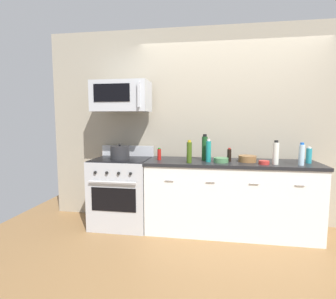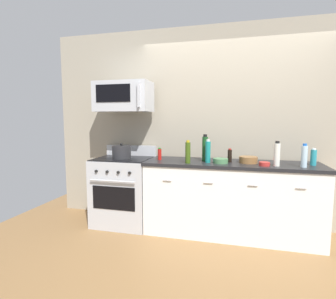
{
  "view_description": "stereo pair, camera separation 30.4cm",
  "coord_description": "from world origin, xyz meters",
  "views": [
    {
      "loc": [
        -0.25,
        -3.41,
        1.44
      ],
      "look_at": [
        -0.8,
        -0.05,
        1.06
      ],
      "focal_mm": 28.54,
      "sensor_mm": 36.0,
      "label": 1
    },
    {
      "loc": [
        0.05,
        -3.35,
        1.44
      ],
      "look_at": [
        -0.8,
        -0.05,
        1.06
      ],
      "focal_mm": 28.54,
      "sensor_mm": 36.0,
      "label": 2
    }
  ],
  "objects": [
    {
      "name": "range_oven",
      "position": [
        -1.44,
        0.0,
        0.47
      ],
      "size": [
        0.76,
        0.69,
        1.07
      ],
      "color": "#B7BABF",
      "rests_on": "ground_plane"
    },
    {
      "name": "bowl_wooden_salad",
      "position": [
        0.2,
        0.0,
        0.96
      ],
      "size": [
        0.22,
        0.22,
        0.08
      ],
      "color": "brown",
      "rests_on": "countertop_slab"
    },
    {
      "name": "microwave",
      "position": [
        -1.44,
        0.05,
        1.75
      ],
      "size": [
        0.74,
        0.44,
        0.4
      ],
      "color": "#B7BABF"
    },
    {
      "name": "bottle_water_clear",
      "position": [
        0.78,
        -0.16,
        1.05
      ],
      "size": [
        0.06,
        0.06,
        0.26
      ],
      "color": "silver",
      "rests_on": "countertop_slab"
    },
    {
      "name": "bottle_vinegar_white",
      "position": [
        0.5,
        -0.15,
        1.06
      ],
      "size": [
        0.07,
        0.07,
        0.28
      ],
      "color": "silver",
      "rests_on": "countertop_slab"
    },
    {
      "name": "back_wall",
      "position": [
        0.0,
        0.41,
        1.35
      ],
      "size": [
        5.22,
        0.1,
        2.7
      ],
      "primitive_type": "cube",
      "color": "#9E937F",
      "rests_on": "ground_plane"
    },
    {
      "name": "counter_unit",
      "position": [
        0.0,
        -0.0,
        0.46
      ],
      "size": [
        2.13,
        0.66,
        0.92
      ],
      "color": "white",
      "rests_on": "ground_plane"
    },
    {
      "name": "bottle_wine_green",
      "position": [
        -0.33,
        0.03,
        1.08
      ],
      "size": [
        0.07,
        0.07,
        0.34
      ],
      "color": "#19471E",
      "rests_on": "countertop_slab"
    },
    {
      "name": "ground_plane",
      "position": [
        0.0,
        0.0,
        0.0
      ],
      "size": [
        6.26,
        6.26,
        0.0
      ],
      "primitive_type": "plane",
      "color": "olive"
    },
    {
      "name": "bottle_dish_soap",
      "position": [
        0.92,
        0.01,
        1.01
      ],
      "size": [
        0.07,
        0.07,
        0.2
      ],
      "color": "teal",
      "rests_on": "countertop_slab"
    },
    {
      "name": "bowl_green_glaze",
      "position": [
        -0.13,
        -0.1,
        0.95
      ],
      "size": [
        0.18,
        0.18,
        0.06
      ],
      "color": "#477A4C",
      "rests_on": "countertop_slab"
    },
    {
      "name": "bottle_olive_oil",
      "position": [
        -0.51,
        -0.2,
        1.05
      ],
      "size": [
        0.06,
        0.06,
        0.28
      ],
      "color": "#385114",
      "rests_on": "countertop_slab"
    },
    {
      "name": "bottle_hot_sauce_red",
      "position": [
        -0.92,
        -0.02,
        0.99
      ],
      "size": [
        0.05,
        0.05,
        0.16
      ],
      "color": "#B21914",
      "rests_on": "countertop_slab"
    },
    {
      "name": "bowl_red_small",
      "position": [
        0.37,
        -0.16,
        0.94
      ],
      "size": [
        0.12,
        0.12,
        0.04
      ],
      "color": "#B72D28",
      "rests_on": "countertop_slab"
    },
    {
      "name": "bottle_sparkling_teal",
      "position": [
        -0.28,
        -0.09,
        1.06
      ],
      "size": [
        0.06,
        0.06,
        0.29
      ],
      "color": "#197F7A",
      "rests_on": "countertop_slab"
    },
    {
      "name": "bottle_soy_sauce_dark",
      "position": [
        -0.02,
        0.0,
        1.0
      ],
      "size": [
        0.05,
        0.05,
        0.17
      ],
      "color": "black",
      "rests_on": "countertop_slab"
    },
    {
      "name": "stockpot",
      "position": [
        -1.44,
        -0.05,
        1.01
      ],
      "size": [
        0.25,
        0.25,
        0.21
      ],
      "color": "#262628",
      "rests_on": "range_oven"
    }
  ]
}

